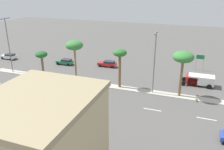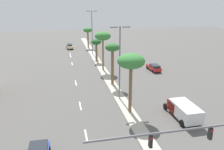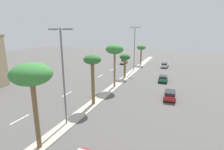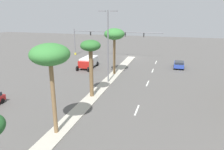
# 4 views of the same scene
# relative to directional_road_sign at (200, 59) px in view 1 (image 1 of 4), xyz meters

# --- Properties ---
(ground_plane) EXTENTS (160.00, 160.00, 0.00)m
(ground_plane) POSITION_rel_directional_road_sign_xyz_m (-15.33, 18.71, -2.71)
(ground_plane) COLOR #565451
(median_curb) EXTENTS (1.80, 81.06, 0.12)m
(median_curb) POSITION_rel_directional_road_sign_xyz_m (-15.33, 27.72, -2.65)
(median_curb) COLOR #B7B2A3
(median_curb) RESTS_ON ground
(lane_stripe_center) EXTENTS (0.20, 2.80, 0.01)m
(lane_stripe_center) POSITION_rel_directional_road_sign_xyz_m (-21.60, -1.59, -2.70)
(lane_stripe_center) COLOR silver
(lane_stripe_center) RESTS_ON ground
(lane_stripe_near) EXTENTS (0.20, 2.80, 0.01)m
(lane_stripe_near) POSITION_rel_directional_road_sign_xyz_m (-21.60, 6.38, -2.70)
(lane_stripe_near) COLOR silver
(lane_stripe_near) RESTS_ON ground
(lane_stripe_mid) EXTENTS (0.20, 2.80, 0.01)m
(lane_stripe_mid) POSITION_rel_directional_road_sign_xyz_m (-21.60, 16.24, -2.70)
(lane_stripe_mid) COLOR silver
(lane_stripe_mid) RESTS_ON ground
(lane_stripe_leading) EXTENTS (0.20, 2.80, 0.01)m
(lane_stripe_leading) POSITION_rel_directional_road_sign_xyz_m (-21.60, 30.18, -2.70)
(lane_stripe_leading) COLOR silver
(lane_stripe_leading) RESTS_ON ground
(directional_road_sign) EXTENTS (0.10, 1.79, 3.65)m
(directional_road_sign) POSITION_rel_directional_road_sign_xyz_m (0.00, 0.00, 0.00)
(directional_road_sign) COLOR gray
(directional_road_sign) RESTS_ON ground
(commercial_building) EXTENTS (10.43, 8.77, 10.14)m
(commercial_building) POSITION_rel_directional_road_sign_xyz_m (-40.95, 12.47, 2.38)
(commercial_building) COLOR #C6B284
(commercial_building) RESTS_ON ground
(palm_tree_mid) EXTENTS (3.52, 3.52, 8.03)m
(palm_tree_mid) POSITION_rel_directional_road_sign_xyz_m (-15.19, 2.91, 4.29)
(palm_tree_mid) COLOR brown
(palm_tree_mid) RESTS_ON median_curb
(palm_tree_leading) EXTENTS (2.54, 2.54, 7.40)m
(palm_tree_leading) POSITION_rel_directional_road_sign_xyz_m (-15.19, 13.96, 3.58)
(palm_tree_leading) COLOR brown
(palm_tree_leading) RESTS_ON median_curb
(palm_tree_far) EXTENTS (3.38, 3.38, 8.25)m
(palm_tree_far) POSITION_rel_directional_road_sign_xyz_m (-15.24, 23.16, 4.57)
(palm_tree_far) COLOR olive
(palm_tree_far) RESTS_ON median_curb
(palm_tree_near) EXTENTS (2.48, 2.48, 5.50)m
(palm_tree_near) POSITION_rel_directional_road_sign_xyz_m (-15.53, 30.78, 1.92)
(palm_tree_near) COLOR brown
(palm_tree_near) RESTS_ON median_curb
(street_lamp_trailing) EXTENTS (2.90, 0.24, 10.94)m
(street_lamp_trailing) POSITION_rel_directional_road_sign_xyz_m (-15.49, 7.59, 3.75)
(street_lamp_trailing) COLOR slate
(street_lamp_trailing) RESTS_ON median_curb
(street_lamp_front) EXTENTS (2.90, 0.24, 11.80)m
(street_lamp_front) POSITION_rel_directional_road_sign_xyz_m (-15.41, 39.00, 4.19)
(street_lamp_front) COLOR slate
(street_lamp_front) RESTS_ON median_curb
(sedan_red_trailing) EXTENTS (1.99, 4.44, 1.45)m
(sedan_red_trailing) POSITION_rel_directional_road_sign_xyz_m (-4.62, 20.45, -1.93)
(sedan_red_trailing) COLOR red
(sedan_red_trailing) RESTS_ON ground
(sedan_white_left) EXTENTS (2.09, 4.08, 1.44)m
(sedan_white_left) POSITION_rel_directional_road_sign_xyz_m (-7.76, 46.90, -1.93)
(sedan_white_left) COLOR silver
(sedan_white_left) RESTS_ON ground
(sedan_green_near) EXTENTS (2.06, 4.11, 1.38)m
(sedan_green_near) POSITION_rel_directional_road_sign_xyz_m (-6.67, 30.77, -1.97)
(sedan_green_near) COLOR #287047
(sedan_green_near) RESTS_ON ground
(box_truck) EXTENTS (2.61, 5.98, 2.06)m
(box_truck) POSITION_rel_directional_road_sign_xyz_m (-8.98, -0.02, -1.52)
(box_truck) COLOR #B21E19
(box_truck) RESTS_ON ground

